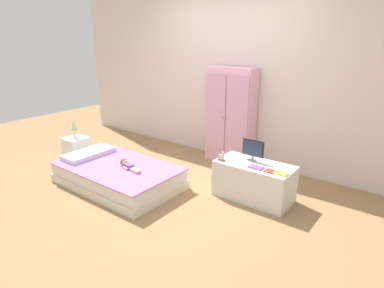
# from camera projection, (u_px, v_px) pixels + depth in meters

# --- Properties ---
(ground_plane) EXTENTS (10.00, 10.00, 0.02)m
(ground_plane) POSITION_uv_depth(u_px,v_px,m) (163.00, 192.00, 4.13)
(ground_plane) COLOR #99754C
(back_wall) EXTENTS (6.40, 0.05, 2.70)m
(back_wall) POSITION_uv_depth(u_px,v_px,m) (232.00, 71.00, 4.88)
(back_wall) COLOR silver
(back_wall) RESTS_ON ground_plane
(bed) EXTENTS (1.59, 0.96, 0.27)m
(bed) POSITION_uv_depth(u_px,v_px,m) (118.00, 175.00, 4.25)
(bed) COLOR silver
(bed) RESTS_ON ground_plane
(pillow) EXTENTS (0.32, 0.69, 0.06)m
(pillow) POSITION_uv_depth(u_px,v_px,m) (89.00, 153.00, 4.54)
(pillow) COLOR silver
(pillow) RESTS_ON bed
(doll) EXTENTS (0.39, 0.16, 0.10)m
(doll) POSITION_uv_depth(u_px,v_px,m) (127.00, 165.00, 4.14)
(doll) COLOR #6B4CB2
(doll) RESTS_ON bed
(nightstand) EXTENTS (0.30, 0.30, 0.42)m
(nightstand) POSITION_uv_depth(u_px,v_px,m) (77.00, 151.00, 4.91)
(nightstand) COLOR white
(nightstand) RESTS_ON ground_plane
(table_lamp) EXTENTS (0.09, 0.09, 0.25)m
(table_lamp) POSITION_uv_depth(u_px,v_px,m) (74.00, 126.00, 4.79)
(table_lamp) COLOR #B7B2AD
(table_lamp) RESTS_ON nightstand
(wardrobe) EXTENTS (0.73, 0.31, 1.42)m
(wardrobe) POSITION_uv_depth(u_px,v_px,m) (230.00, 116.00, 4.87)
(wardrobe) COLOR #EFADCC
(wardrobe) RESTS_ON ground_plane
(tv_stand) EXTENTS (0.90, 0.45, 0.44)m
(tv_stand) POSITION_uv_depth(u_px,v_px,m) (254.00, 181.00, 3.88)
(tv_stand) COLOR silver
(tv_stand) RESTS_ON ground_plane
(tv_monitor) EXTENTS (0.27, 0.10, 0.25)m
(tv_monitor) POSITION_uv_depth(u_px,v_px,m) (253.00, 149.00, 3.87)
(tv_monitor) COLOR #99999E
(tv_monitor) RESTS_ON tv_stand
(rocking_horse_toy) EXTENTS (0.10, 0.04, 0.12)m
(rocking_horse_toy) POSITION_uv_depth(u_px,v_px,m) (222.00, 156.00, 3.89)
(rocking_horse_toy) COLOR #8E6642
(rocking_horse_toy) RESTS_ON tv_stand
(book_purple) EXTENTS (0.16, 0.10, 0.01)m
(book_purple) POSITION_uv_depth(u_px,v_px,m) (256.00, 167.00, 3.69)
(book_purple) COLOR #8E51B2
(book_purple) RESTS_ON tv_stand
(book_red) EXTENTS (0.11, 0.11, 0.01)m
(book_red) POSITION_uv_depth(u_px,v_px,m) (270.00, 171.00, 3.60)
(book_red) COLOR #CC3838
(book_red) RESTS_ON tv_stand
(book_yellow) EXTENTS (0.14, 0.09, 0.01)m
(book_yellow) POSITION_uv_depth(u_px,v_px,m) (281.00, 174.00, 3.53)
(book_yellow) COLOR gold
(book_yellow) RESTS_ON tv_stand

